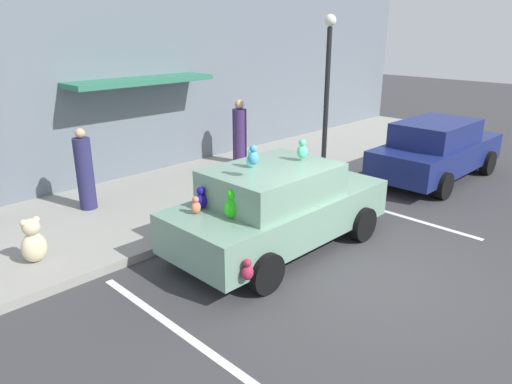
{
  "coord_description": "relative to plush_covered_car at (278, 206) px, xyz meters",
  "views": [
    {
      "loc": [
        -5.99,
        -3.45,
        3.77
      ],
      "look_at": [
        -0.19,
        2.32,
        0.9
      ],
      "focal_mm": 33.23,
      "sensor_mm": 36.0,
      "label": 1
    }
  ],
  "objects": [
    {
      "name": "parked_sedan_behind",
      "position": [
        5.87,
        -0.14,
        -0.01
      ],
      "size": [
        4.35,
        1.87,
        1.54
      ],
      "color": "navy",
      "rests_on": "ground"
    },
    {
      "name": "pedestrian_walking_past",
      "position": [
        3.03,
        4.2,
        0.16
      ],
      "size": [
        0.39,
        0.39,
        1.75
      ],
      "color": "#3B285A",
      "rests_on": "sidewalk"
    },
    {
      "name": "ground_plane",
      "position": [
        0.25,
        -1.71,
        -0.8
      ],
      "size": [
        60.0,
        60.0,
        0.0
      ],
      "primitive_type": "plane",
      "color": "#38383A"
    },
    {
      "name": "teddy_bear_on_sidewalk",
      "position": [
        -3.37,
        2.24,
        -0.29
      ],
      "size": [
        0.4,
        0.33,
        0.76
      ],
      "color": "beige",
      "rests_on": "sidewalk"
    },
    {
      "name": "parking_stripe_rear",
      "position": [
        -2.74,
        -0.71,
        -0.79
      ],
      "size": [
        0.12,
        3.6,
        0.01
      ],
      "primitive_type": "cube",
      "color": "silver",
      "rests_on": "ground"
    },
    {
      "name": "storefront_building",
      "position": [
        0.25,
        5.43,
        2.4
      ],
      "size": [
        24.0,
        1.25,
        6.4
      ],
      "color": "slate",
      "rests_on": "ground"
    },
    {
      "name": "pedestrian_by_lamp",
      "position": [
        -1.63,
        3.89,
        0.14
      ],
      "size": [
        0.35,
        0.35,
        1.7
      ],
      "color": "navy",
      "rests_on": "sidewalk"
    },
    {
      "name": "parking_stripe_front",
      "position": [
        2.95,
        -0.71,
        -0.79
      ],
      "size": [
        0.12,
        3.6,
        0.01
      ],
      "primitive_type": "cube",
      "color": "silver",
      "rests_on": "ground"
    },
    {
      "name": "plush_covered_car",
      "position": [
        0.0,
        0.0,
        0.0
      ],
      "size": [
        4.17,
        2.03,
        2.06
      ],
      "color": "gray",
      "rests_on": "ground"
    },
    {
      "name": "street_lamp_post",
      "position": [
        3.67,
        1.79,
        1.73
      ],
      "size": [
        0.28,
        0.28,
        3.89
      ],
      "color": "black",
      "rests_on": "sidewalk"
    },
    {
      "name": "sidewalk",
      "position": [
        0.25,
        3.29,
        -0.72
      ],
      "size": [
        24.0,
        4.0,
        0.15
      ],
      "primitive_type": "cube",
      "color": "gray",
      "rests_on": "ground"
    }
  ]
}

